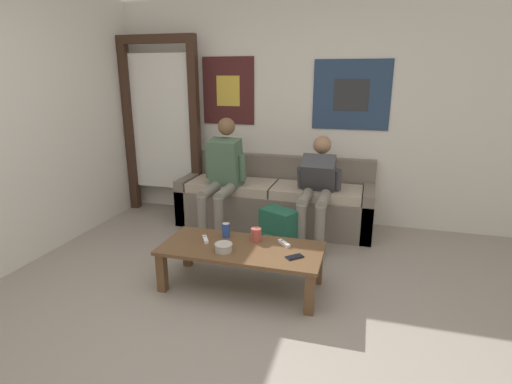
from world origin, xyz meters
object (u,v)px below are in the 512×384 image
(pillar_candle, at_px, (256,234))
(game_controller_near_right, at_px, (205,239))
(couch, at_px, (275,202))
(person_seated_teen, at_px, (317,186))
(person_seated_adult, at_px, (222,173))
(coffee_table, at_px, (241,253))
(backpack, at_px, (278,233))
(game_controller_near_left, at_px, (284,243))
(cell_phone, at_px, (295,257))
(ceramic_bowl, at_px, (224,247))
(drink_can_blue, at_px, (226,230))

(pillar_candle, distance_m, game_controller_near_right, 0.43)
(couch, height_order, person_seated_teen, person_seated_teen)
(couch, xyz_separation_m, person_seated_adult, (-0.50, -0.38, 0.39))
(couch, height_order, person_seated_adult, person_seated_adult)
(coffee_table, height_order, person_seated_adult, person_seated_adult)
(person_seated_adult, bearing_deg, couch, 37.18)
(backpack, distance_m, game_controller_near_right, 0.83)
(couch, xyz_separation_m, game_controller_near_left, (0.39, -1.34, 0.09))
(person_seated_teen, bearing_deg, cell_phone, -89.98)
(coffee_table, height_order, person_seated_teen, person_seated_teen)
(pillar_candle, bearing_deg, game_controller_near_left, -4.28)
(couch, distance_m, person_seated_adult, 0.74)
(person_seated_teen, bearing_deg, person_seated_adult, -177.70)
(ceramic_bowl, height_order, game_controller_near_right, ceramic_bowl)
(person_seated_adult, bearing_deg, coffee_table, -62.48)
(coffee_table, relative_size, drink_can_blue, 10.57)
(coffee_table, xyz_separation_m, backpack, (0.15, 0.69, -0.09))
(coffee_table, bearing_deg, pillar_candle, 62.94)
(ceramic_bowl, bearing_deg, pillar_candle, 55.77)
(person_seated_teen, bearing_deg, game_controller_near_right, -125.43)
(person_seated_teen, height_order, game_controller_near_right, person_seated_teen)
(couch, distance_m, backpack, 0.82)
(person_seated_teen, distance_m, drink_can_blue, 1.18)
(coffee_table, relative_size, person_seated_adult, 1.04)
(person_seated_adult, xyz_separation_m, pillar_candle, (0.65, -0.94, -0.26))
(coffee_table, bearing_deg, ceramic_bowl, -132.00)
(coffee_table, xyz_separation_m, game_controller_near_left, (0.32, 0.14, 0.07))
(cell_phone, bearing_deg, game_controller_near_right, 171.70)
(game_controller_near_left, bearing_deg, drink_can_blue, 177.46)
(backpack, xyz_separation_m, ceramic_bowl, (-0.26, -0.81, 0.18))
(ceramic_bowl, bearing_deg, game_controller_near_left, 30.93)
(drink_can_blue, relative_size, cell_phone, 0.86)
(ceramic_bowl, distance_m, cell_phone, 0.56)
(person_seated_adult, height_order, cell_phone, person_seated_adult)
(couch, relative_size, person_seated_adult, 1.76)
(backpack, xyz_separation_m, game_controller_near_left, (0.17, -0.55, 0.15))
(person_seated_adult, xyz_separation_m, drink_can_blue, (0.38, -0.93, -0.26))
(cell_phone, bearing_deg, drink_can_blue, 159.75)
(backpack, relative_size, game_controller_near_left, 3.63)
(pillar_candle, relative_size, game_controller_near_right, 0.86)
(drink_can_blue, bearing_deg, pillar_candle, -0.97)
(pillar_candle, height_order, drink_can_blue, drink_can_blue)
(game_controller_near_right, bearing_deg, couch, 79.71)
(person_seated_adult, xyz_separation_m, game_controller_near_left, (0.89, -0.96, -0.31))
(ceramic_bowl, height_order, game_controller_near_left, ceramic_bowl)
(pillar_candle, bearing_deg, person_seated_adult, 124.72)
(game_controller_near_left, bearing_deg, person_seated_adult, 133.04)
(person_seated_adult, height_order, backpack, person_seated_adult)
(cell_phone, bearing_deg, game_controller_near_left, 120.93)
(person_seated_adult, distance_m, pillar_candle, 1.17)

